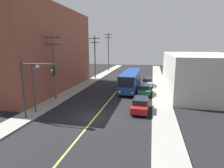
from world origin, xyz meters
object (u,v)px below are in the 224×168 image
Objects in this scene: parked_car_red at (140,104)px; utility_pole_near at (54,64)px; parked_car_green at (145,89)px; utility_pole_mid at (95,55)px; traffic_signal_left_corner at (36,80)px; utility_pole_far at (108,50)px; city_bus at (131,79)px; street_lamp_left at (35,81)px; parked_car_white at (147,82)px.

utility_pole_near reaches higher than parked_car_red.
utility_pole_near reaches higher than parked_car_green.
traffic_signal_left_corner is (1.88, -25.08, -1.24)m from utility_pole_mid.
utility_pole_far is at bearing 91.26° from utility_pole_mid.
utility_pole_near is at bearing -155.14° from parked_car_green.
utility_pole_far is (-9.81, 23.43, 4.62)m from city_bus.
utility_pole_near is 5.64m from street_lamp_left.
traffic_signal_left_corner is at bearing -73.68° from utility_pole_near.
traffic_signal_left_corner is (-10.17, -12.90, 3.46)m from parked_car_green.
utility_pole_mid is (-12.06, 12.18, 4.70)m from parked_car_green.
city_bus is 1.06× the size of utility_pole_far.
traffic_signal_left_corner is (2.20, -39.57, -2.13)m from utility_pole_far.
parked_car_red is 0.74× the size of traffic_signal_left_corner.
parked_car_red is (2.43, -11.11, -0.98)m from city_bus.
utility_pole_mid is 14.52m from utility_pole_far.
parked_car_red and parked_car_white have the same top height.
parked_car_green is 17.77m from utility_pole_mid.
city_bus is 13.57m from utility_pole_mid.
utility_pole_far reaches higher than traffic_signal_left_corner.
utility_pole_mid reaches higher than city_bus.
utility_pole_mid is at bearing 155.14° from parked_car_white.
parked_car_white is (2.78, 3.26, -0.98)m from city_bus.
utility_pole_far reaches higher than parked_car_white.
city_bus is at bearing 128.36° from parked_car_green.
utility_pole_far is 1.92× the size of traffic_signal_left_corner.
traffic_signal_left_corner is 1.09× the size of street_lamp_left.
city_bus reaches higher than parked_car_red.
parked_car_red is 0.49× the size of utility_pole_near.
parked_car_white is 0.48× the size of utility_pole_near.
parked_car_green is 16.79m from traffic_signal_left_corner.
utility_pole_mid is (0.23, 17.88, 0.33)m from utility_pole_near.
utility_pole_mid reaches higher than street_lamp_left.
utility_pole_mid is (-11.93, 20.05, 4.70)m from parked_car_red.
traffic_signal_left_corner reaches higher than parked_car_red.
utility_pole_far is (-12.24, 34.54, 5.59)m from parked_car_red.
utility_pole_near is at bearing 169.86° from parked_car_red.
parked_car_red is 0.81× the size of street_lamp_left.
parked_car_red is at bearing -77.65° from city_bus.
city_bus is 2.21× the size of street_lamp_left.
parked_car_white is 14.32m from utility_pole_mid.
utility_pole_near is 7.56m from traffic_signal_left_corner.
street_lamp_left is at bearing 128.17° from traffic_signal_left_corner.
parked_car_green is 6.50m from parked_car_white.
utility_pole_mid is at bearing -88.74° from utility_pole_far.
street_lamp_left reaches higher than city_bus.
parked_car_white is 0.74× the size of traffic_signal_left_corner.
parked_car_green and parked_car_white have the same top height.
city_bus is at bearing 102.35° from parked_car_red.
parked_car_red is at bearing 15.75° from street_lamp_left.
utility_pole_near is at bearing -89.84° from utility_pole_far.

